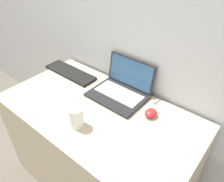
{
  "coord_description": "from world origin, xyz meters",
  "views": [
    {
      "loc": [
        0.7,
        -0.38,
        1.61
      ],
      "look_at": [
        0.01,
        0.46,
        0.81
      ],
      "focal_mm": 35.0,
      "sensor_mm": 36.0,
      "label": 1
    }
  ],
  "objects": [
    {
      "name": "desk",
      "position": [
        0.0,
        0.34,
        0.37
      ],
      "size": [
        1.24,
        0.67,
        0.74
      ],
      "color": "beige",
      "rests_on": "ground_plane"
    },
    {
      "name": "laptop",
      "position": [
        0.01,
        0.56,
        0.78
      ],
      "size": [
        0.35,
        0.3,
        0.22
      ],
      "color": "#232326",
      "rests_on": "desk"
    },
    {
      "name": "wall_back",
      "position": [
        0.0,
        0.71,
        1.25
      ],
      "size": [
        7.0,
        0.04,
        2.5
      ],
      "color": "silver",
      "rests_on": "ground_plane"
    },
    {
      "name": "drink_cup",
      "position": [
        -0.0,
        0.17,
        0.8
      ],
      "size": [
        0.08,
        0.08,
        0.12
      ],
      "color": "white",
      "rests_on": "desk"
    },
    {
      "name": "computer_mouse",
      "position": [
        0.28,
        0.49,
        0.76
      ],
      "size": [
        0.07,
        0.08,
        0.04
      ],
      "color": "#B2B2B7",
      "rests_on": "desk"
    },
    {
      "name": "external_keyboard",
      "position": [
        -0.44,
        0.51,
        0.75
      ],
      "size": [
        0.43,
        0.13,
        0.02
      ],
      "color": "black",
      "rests_on": "desk"
    },
    {
      "name": "usb_stick",
      "position": [
        0.23,
        0.63,
        0.74
      ],
      "size": [
        0.02,
        0.06,
        0.01
      ],
      "color": "#99999E",
      "rests_on": "desk"
    }
  ]
}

